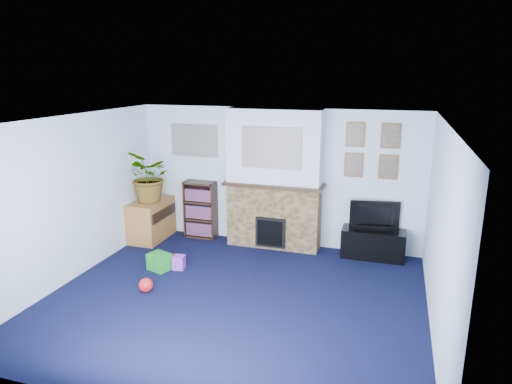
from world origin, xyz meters
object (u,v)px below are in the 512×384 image
(television, at_px, (375,216))
(bookshelf, at_px, (201,211))
(sideboard, at_px, (151,220))
(tv_stand, at_px, (373,244))

(television, xyz_separation_m, bookshelf, (-3.11, 0.06, -0.21))
(sideboard, bearing_deg, television, 4.35)
(television, relative_size, bookshelf, 0.77)
(bookshelf, bearing_deg, television, -1.04)
(bookshelf, xyz_separation_m, sideboard, (-0.83, -0.36, -0.15))
(tv_stand, height_order, television, television)
(tv_stand, height_order, bookshelf, bookshelf)
(tv_stand, xyz_separation_m, television, (0.00, 0.02, 0.49))
(tv_stand, distance_m, bookshelf, 3.13)
(sideboard, bearing_deg, tv_stand, 4.06)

